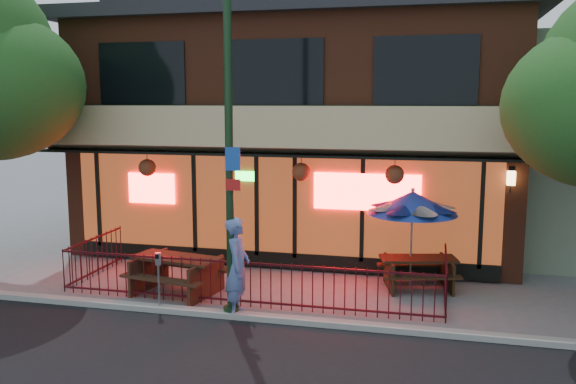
# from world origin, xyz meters

# --- Properties ---
(ground) EXTENTS (80.00, 80.00, 0.00)m
(ground) POSITION_xyz_m (0.00, 0.00, 0.00)
(ground) COLOR gray
(ground) RESTS_ON ground
(curb) EXTENTS (80.00, 0.25, 0.12)m
(curb) POSITION_xyz_m (0.00, -0.50, 0.06)
(curb) COLOR #999993
(curb) RESTS_ON ground
(restaurant_building) EXTENTS (12.96, 9.49, 8.05)m
(restaurant_building) POSITION_xyz_m (0.00, 7.11, 4.13)
(restaurant_building) COLOR brown
(restaurant_building) RESTS_ON ground
(patio_fence) EXTENTS (8.44, 2.62, 1.00)m
(patio_fence) POSITION_xyz_m (0.00, 0.50, 0.63)
(patio_fence) COLOR #3D0D14
(patio_fence) RESTS_ON ground
(street_light) EXTENTS (0.43, 0.32, 7.00)m
(street_light) POSITION_xyz_m (0.00, -0.40, 3.15)
(street_light) COLOR black
(street_light) RESTS_ON ground
(picnic_table_left) EXTENTS (2.23, 1.87, 0.85)m
(picnic_table_left) POSITION_xyz_m (-1.66, 0.70, 0.56)
(picnic_table_left) COLOR #3C2315
(picnic_table_left) RESTS_ON ground
(picnic_table_right) EXTENTS (1.98, 1.69, 0.74)m
(picnic_table_right) POSITION_xyz_m (3.60, 2.33, 0.48)
(picnic_table_right) COLOR #312011
(picnic_table_right) RESTS_ON ground
(patio_umbrella) EXTENTS (2.05, 2.05, 2.34)m
(patio_umbrella) POSITION_xyz_m (3.43, 2.40, 2.00)
(patio_umbrella) COLOR gray
(patio_umbrella) RESTS_ON ground
(pedestrian) EXTENTS (0.61, 0.81, 2.02)m
(pedestrian) POSITION_xyz_m (0.12, -0.35, 1.01)
(pedestrian) COLOR #5970B3
(pedestrian) RESTS_ON ground
(parking_meter_near) EXTENTS (0.14, 0.13, 1.24)m
(parking_meter_near) POSITION_xyz_m (-1.54, -0.48, 0.84)
(parking_meter_near) COLOR gray
(parking_meter_near) RESTS_ON ground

